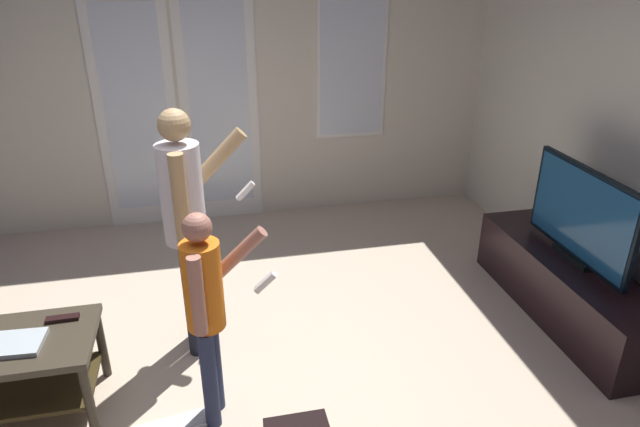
# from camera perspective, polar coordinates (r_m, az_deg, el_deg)

# --- Properties ---
(ground_plane) EXTENTS (5.65, 5.28, 0.02)m
(ground_plane) POSITION_cam_1_polar(r_m,az_deg,el_deg) (3.30, -11.48, -19.44)
(ground_plane) COLOR #C6B299
(wall_back_with_doors) EXTENTS (5.65, 0.09, 2.54)m
(wall_back_with_doors) POSITION_cam_1_polar(r_m,az_deg,el_deg) (5.10, -13.24, 12.49)
(wall_back_with_doors) COLOR beige
(wall_back_with_doors) RESTS_ON ground_plane
(tv_stand) EXTENTS (0.45, 1.61, 0.44)m
(tv_stand) POSITION_cam_1_polar(r_m,az_deg,el_deg) (4.17, 23.90, -6.98)
(tv_stand) COLOR black
(tv_stand) RESTS_ON ground_plane
(flat_screen_tv) EXTENTS (0.08, 0.98, 0.64)m
(flat_screen_tv) POSITION_cam_1_polar(r_m,az_deg,el_deg) (3.94, 25.19, -0.18)
(flat_screen_tv) COLOR black
(flat_screen_tv) RESTS_ON tv_stand
(person_adult) EXTENTS (0.55, 0.42, 1.54)m
(person_adult) POSITION_cam_1_polar(r_m,az_deg,el_deg) (3.30, -13.56, -0.02)
(person_adult) COLOR #1F222F
(person_adult) RESTS_ON ground_plane
(person_child) EXTENTS (0.47, 0.32, 1.21)m
(person_child) POSITION_cam_1_polar(r_m,az_deg,el_deg) (2.82, -11.53, -8.97)
(person_child) COLOR #28304E
(person_child) RESTS_ON ground_plane
(laptop_closed) EXTENTS (0.37, 0.24, 0.03)m
(laptop_closed) POSITION_cam_1_polar(r_m,az_deg,el_deg) (3.28, -29.49, -11.62)
(laptop_closed) COLOR #A8B4B9
(laptop_closed) RESTS_ON coffee_table
(dvd_remote_slim) EXTENTS (0.17, 0.05, 0.02)m
(dvd_remote_slim) POSITION_cam_1_polar(r_m,az_deg,el_deg) (3.36, -24.88, -9.73)
(dvd_remote_slim) COLOR black
(dvd_remote_slim) RESTS_ON coffee_table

